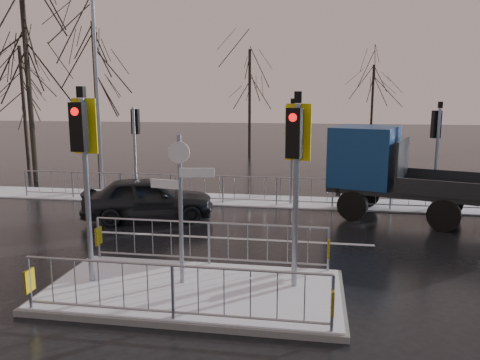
% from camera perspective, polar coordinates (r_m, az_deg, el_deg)
% --- Properties ---
extents(ground, '(120.00, 120.00, 0.00)m').
position_cam_1_polar(ground, '(9.82, -5.63, -13.65)').
color(ground, black).
rests_on(ground, ground).
extents(snow_verge, '(30.00, 2.00, 0.04)m').
position_cam_1_polar(snow_verge, '(17.87, 1.44, -2.52)').
color(snow_verge, white).
rests_on(snow_verge, ground).
extents(lane_markings, '(8.00, 11.38, 0.01)m').
position_cam_1_polar(lane_markings, '(9.52, -6.16, -14.42)').
color(lane_markings, silver).
rests_on(lane_markings, ground).
extents(traffic_island, '(6.00, 3.04, 4.15)m').
position_cam_1_polar(traffic_island, '(9.68, -5.72, -11.51)').
color(traffic_island, slate).
rests_on(traffic_island, ground).
extents(far_kerb_fixtures, '(18.00, 0.65, 3.83)m').
position_cam_1_polar(far_kerb_fixtures, '(17.14, 2.19, 0.33)').
color(far_kerb_fixtures, gray).
rests_on(far_kerb_fixtures, ground).
extents(car_far_lane, '(4.46, 2.87, 1.41)m').
position_cam_1_polar(car_far_lane, '(15.38, -11.10, -2.19)').
color(car_far_lane, black).
rests_on(car_far_lane, ground).
extents(flatbed_truck, '(6.79, 4.18, 2.96)m').
position_cam_1_polar(flatbed_truck, '(16.09, 18.07, 1.18)').
color(flatbed_truck, black).
rests_on(flatbed_truck, ground).
extents(tree_near_a, '(4.75, 4.75, 8.97)m').
position_cam_1_polar(tree_near_a, '(23.59, -24.67, 14.56)').
color(tree_near_a, black).
rests_on(tree_near_a, ground).
extents(tree_near_b, '(4.00, 4.00, 7.55)m').
position_cam_1_polar(tree_near_b, '(23.59, -17.24, 12.66)').
color(tree_near_b, black).
rests_on(tree_near_b, ground).
extents(tree_near_c, '(3.50, 3.50, 6.61)m').
position_cam_1_polar(tree_near_c, '(26.69, -25.02, 10.46)').
color(tree_near_c, black).
rests_on(tree_near_c, ground).
extents(tree_far_a, '(3.75, 3.75, 7.08)m').
position_cam_1_polar(tree_far_a, '(30.98, 1.19, 11.83)').
color(tree_far_a, black).
rests_on(tree_far_a, ground).
extents(tree_far_b, '(3.25, 3.25, 6.14)m').
position_cam_1_polar(tree_far_b, '(32.87, 15.87, 10.24)').
color(tree_far_b, black).
rests_on(tree_far_b, ground).
extents(street_lamp_left, '(1.25, 0.18, 8.20)m').
position_cam_1_polar(street_lamp_left, '(20.19, -16.90, 11.30)').
color(street_lamp_left, gray).
rests_on(street_lamp_left, ground).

